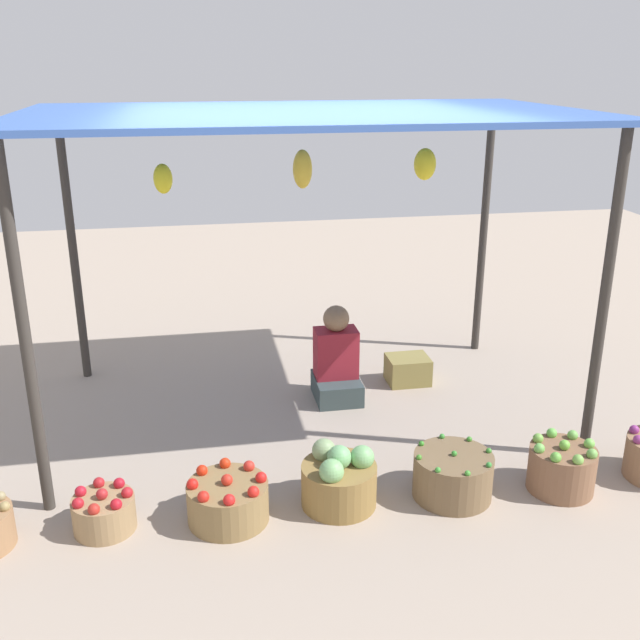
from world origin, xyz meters
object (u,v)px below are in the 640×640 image
at_px(wooden_crate_near_vendor, 408,370).
at_px(basket_red_apples, 104,512).
at_px(vendor_person, 336,363).
at_px(basket_red_tomatoes, 228,501).
at_px(basket_green_apples, 562,468).
at_px(basket_cabbages, 339,480).
at_px(basket_green_chilies, 453,475).

bearing_deg(wooden_crate_near_vendor, basket_red_apples, -144.54).
bearing_deg(vendor_person, wooden_crate_near_vendor, 14.85).
xyz_separation_m(basket_red_tomatoes, basket_green_apples, (2.12, -0.05, 0.02)).
relative_size(basket_cabbages, basket_green_apples, 1.11).
xyz_separation_m(vendor_person, basket_green_chilies, (0.44, -1.53, -0.15)).
bearing_deg(basket_red_tomatoes, wooden_crate_near_vendor, 46.42).
relative_size(basket_red_apples, basket_red_tomatoes, 0.75).
distance_m(basket_red_apples, wooden_crate_near_vendor, 2.89).
bearing_deg(basket_green_chilies, basket_red_tomatoes, -179.74).
bearing_deg(vendor_person, basket_cabbages, -100.83).
height_order(basket_cabbages, basket_green_chilies, basket_cabbages).
height_order(basket_red_tomatoes, basket_green_chilies, basket_green_chilies).
bearing_deg(wooden_crate_near_vendor, basket_green_chilies, -97.36).
bearing_deg(wooden_crate_near_vendor, basket_green_apples, -74.50).
bearing_deg(vendor_person, basket_red_tomatoes, -122.28).
bearing_deg(basket_green_apples, vendor_person, 125.84).
distance_m(basket_cabbages, wooden_crate_near_vendor, 1.92).
bearing_deg(basket_red_apples, basket_red_tomatoes, -2.98).
bearing_deg(basket_green_chilies, basket_cabbages, 177.22).
bearing_deg(basket_green_apples, wooden_crate_near_vendor, 105.50).
bearing_deg(basket_green_chilies, wooden_crate_near_vendor, 82.64).
relative_size(basket_red_tomatoes, basket_cabbages, 1.04).
xyz_separation_m(basket_red_apples, wooden_crate_near_vendor, (2.35, 1.68, 0.00)).
bearing_deg(basket_red_apples, basket_green_chilies, -0.84).
xyz_separation_m(vendor_person, wooden_crate_near_vendor, (0.66, 0.17, -0.18)).
distance_m(basket_green_chilies, basket_green_apples, 0.71).
relative_size(basket_red_tomatoes, wooden_crate_near_vendor, 1.40).
relative_size(basket_red_apples, wooden_crate_near_vendor, 1.04).
height_order(vendor_person, basket_cabbages, vendor_person).
relative_size(vendor_person, basket_cabbages, 1.67).
distance_m(basket_red_apples, basket_green_chilies, 2.13).
relative_size(basket_cabbages, wooden_crate_near_vendor, 1.34).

